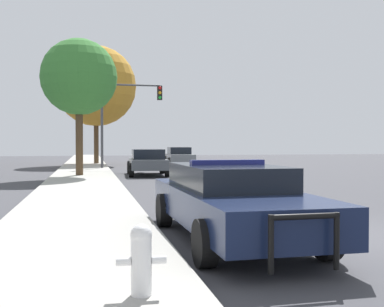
{
  "coord_description": "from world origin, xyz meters",
  "views": [
    {
      "loc": [
        -4.85,
        -7.72,
        1.7
      ],
      "look_at": [
        -0.39,
        12.94,
        1.21
      ],
      "focal_mm": 45.0,
      "sensor_mm": 36.0,
      "label": 1
    }
  ],
  "objects_px": {
    "fire_hydrant": "(141,257)",
    "car_background_oncoming": "(179,156)",
    "police_car": "(231,199)",
    "car_background_midblock": "(148,161)",
    "tree_sidewalk_mid": "(79,77)",
    "tree_sidewalk_far": "(96,86)",
    "traffic_light": "(126,108)"
  },
  "relations": [
    {
      "from": "traffic_light",
      "to": "car_background_oncoming",
      "type": "bearing_deg",
      "value": 47.24
    },
    {
      "from": "traffic_light",
      "to": "tree_sidewalk_mid",
      "type": "distance_m",
      "value": 7.08
    },
    {
      "from": "traffic_light",
      "to": "tree_sidewalk_far",
      "type": "height_order",
      "value": "tree_sidewalk_far"
    },
    {
      "from": "police_car",
      "to": "car_background_midblock",
      "type": "height_order",
      "value": "police_car"
    },
    {
      "from": "traffic_light",
      "to": "tree_sidewalk_far",
      "type": "relative_size",
      "value": 0.6
    },
    {
      "from": "tree_sidewalk_far",
      "to": "traffic_light",
      "type": "bearing_deg",
      "value": -75.28
    },
    {
      "from": "police_car",
      "to": "car_background_midblock",
      "type": "relative_size",
      "value": 1.26
    },
    {
      "from": "traffic_light",
      "to": "police_car",
      "type": "bearing_deg",
      "value": -89.72
    },
    {
      "from": "police_car",
      "to": "tree_sidewalk_mid",
      "type": "bearing_deg",
      "value": -80.66
    },
    {
      "from": "police_car",
      "to": "car_background_oncoming",
      "type": "bearing_deg",
      "value": -99.69
    },
    {
      "from": "traffic_light",
      "to": "car_background_midblock",
      "type": "relative_size",
      "value": 1.22
    },
    {
      "from": "car_background_oncoming",
      "to": "tree_sidewalk_far",
      "type": "height_order",
      "value": "tree_sidewalk_far"
    },
    {
      "from": "tree_sidewalk_mid",
      "to": "car_background_midblock",
      "type": "bearing_deg",
      "value": 16.45
    },
    {
      "from": "fire_hydrant",
      "to": "traffic_light",
      "type": "bearing_deg",
      "value": 85.95
    },
    {
      "from": "police_car",
      "to": "fire_hydrant",
      "type": "height_order",
      "value": "police_car"
    },
    {
      "from": "fire_hydrant",
      "to": "car_background_oncoming",
      "type": "distance_m",
      "value": 30.41
    },
    {
      "from": "fire_hydrant",
      "to": "car_background_oncoming",
      "type": "xyz_separation_m",
      "value": [
        6.01,
        29.81,
        0.2
      ]
    },
    {
      "from": "car_background_midblock",
      "to": "fire_hydrant",
      "type": "bearing_deg",
      "value": -94.37
    },
    {
      "from": "police_car",
      "to": "tree_sidewalk_mid",
      "type": "relative_size",
      "value": 0.83
    },
    {
      "from": "tree_sidewalk_mid",
      "to": "fire_hydrant",
      "type": "bearing_deg",
      "value": -87.11
    },
    {
      "from": "tree_sidewalk_mid",
      "to": "tree_sidewalk_far",
      "type": "distance_m",
      "value": 13.12
    },
    {
      "from": "traffic_light",
      "to": "car_background_midblock",
      "type": "bearing_deg",
      "value": -82.9
    },
    {
      "from": "traffic_light",
      "to": "fire_hydrant",
      "type": "bearing_deg",
      "value": -94.05
    },
    {
      "from": "car_background_oncoming",
      "to": "car_background_midblock",
      "type": "distance_m",
      "value": 10.63
    },
    {
      "from": "police_car",
      "to": "car_background_oncoming",
      "type": "height_order",
      "value": "police_car"
    },
    {
      "from": "police_car",
      "to": "fire_hydrant",
      "type": "distance_m",
      "value": 3.64
    },
    {
      "from": "police_car",
      "to": "car_background_oncoming",
      "type": "distance_m",
      "value": 27.02
    },
    {
      "from": "fire_hydrant",
      "to": "car_background_oncoming",
      "type": "height_order",
      "value": "car_background_oncoming"
    },
    {
      "from": "fire_hydrant",
      "to": "tree_sidewalk_far",
      "type": "xyz_separation_m",
      "value": [
        0.06,
        31.81,
        5.39
      ]
    },
    {
      "from": "tree_sidewalk_mid",
      "to": "tree_sidewalk_far",
      "type": "xyz_separation_m",
      "value": [
        1.0,
        13.04,
        1.1
      ]
    },
    {
      "from": "traffic_light",
      "to": "tree_sidewalk_far",
      "type": "bearing_deg",
      "value": 104.72
    },
    {
      "from": "police_car",
      "to": "tree_sidewalk_mid",
      "type": "height_order",
      "value": "tree_sidewalk_mid"
    }
  ]
}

